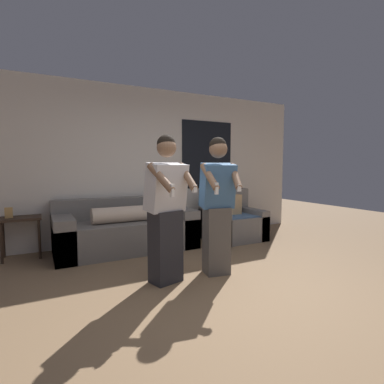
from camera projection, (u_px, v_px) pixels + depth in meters
ground_plane at (233, 294)px, 3.12m from camera, size 14.00×14.00×0.00m
wall_back at (148, 165)px, 5.38m from camera, size 6.47×0.07×2.70m
couch at (126, 230)px, 4.76m from camera, size 2.15×0.93×0.81m
armchair at (232, 222)px, 5.46m from camera, size 0.99×0.83×0.90m
side_table at (20, 224)px, 4.29m from camera, size 0.55×0.39×0.75m
person_left at (166, 209)px, 3.38m from camera, size 0.52×0.57×1.68m
person_right at (217, 205)px, 3.64m from camera, size 0.46×0.53×1.68m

